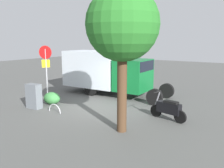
% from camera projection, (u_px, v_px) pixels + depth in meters
% --- Properties ---
extents(ground_plane, '(60.00, 60.00, 0.00)m').
position_uv_depth(ground_plane, '(101.00, 109.00, 12.30)').
color(ground_plane, '#4F504D').
extents(box_truck_near, '(7.08, 2.25, 2.77)m').
position_uv_depth(box_truck_near, '(107.00, 70.00, 15.47)').
color(box_truck_near, black).
rests_on(box_truck_near, ground).
extents(motorcycle, '(1.78, 0.70, 1.20)m').
position_uv_depth(motorcycle, '(169.00, 109.00, 10.51)').
color(motorcycle, black).
rests_on(motorcycle, ground).
extents(stop_sign, '(0.71, 0.33, 3.18)m').
position_uv_depth(stop_sign, '(46.00, 64.00, 13.73)').
color(stop_sign, '#9E9EA3').
rests_on(stop_sign, ground).
extents(street_tree, '(2.70, 2.70, 5.41)m').
position_uv_depth(street_tree, '(122.00, 26.00, 8.59)').
color(street_tree, '#47301E').
rests_on(street_tree, ground).
extents(utility_cabinet, '(0.81, 0.44, 1.28)m').
position_uv_depth(utility_cabinet, '(34.00, 96.00, 12.33)').
color(utility_cabinet, slate).
rests_on(utility_cabinet, ground).
extents(bike_rack_hoop, '(0.85, 0.09, 0.85)m').
position_uv_depth(bike_rack_hoop, '(55.00, 112.00, 11.74)').
color(bike_rack_hoop, '#B7B7BC').
rests_on(bike_rack_hoop, ground).
extents(shrub_near_sign, '(0.98, 0.80, 0.67)m').
position_uv_depth(shrub_near_sign, '(52.00, 98.00, 13.17)').
color(shrub_near_sign, '#3B8340').
rests_on(shrub_near_sign, ground).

